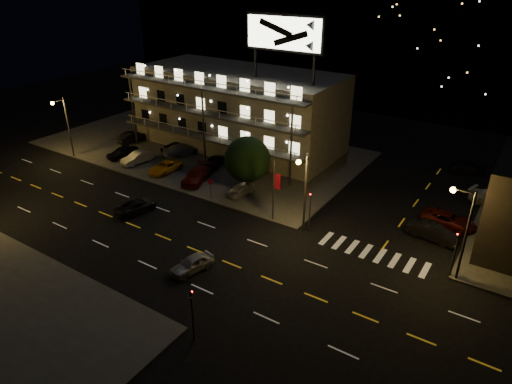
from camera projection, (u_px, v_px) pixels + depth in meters
The scene contains 29 objects.
ground at pixel (179, 243), 41.94m from camera, with size 140.00×140.00×0.00m, color black.
curb_nw at pixel (200, 148), 63.76m from camera, with size 44.00×24.00×0.15m, color #393937.
motel at pixel (239, 109), 62.34m from camera, with size 28.00×13.80×18.10m.
hill_backdrop at pixel (384, 29), 91.27m from camera, with size 120.00×25.00×24.00m.
streetlight_nw at pixel (65, 122), 58.43m from camera, with size 0.44×1.92×8.00m.
streetlight_nc at pixel (304, 186), 41.52m from camera, with size 0.44×1.92×8.00m.
streetlight_ne at pixel (463, 226), 35.11m from camera, with size 1.92×0.44×8.00m.
signal_nw at pixel (310, 208), 42.76m from camera, with size 0.20×0.27×4.60m.
signal_sw at pixel (192, 310), 30.02m from camera, with size 0.20×0.27×4.60m.
signal_ne at pixel (456, 250), 36.39m from camera, with size 0.27×0.20×4.60m.
banner_north at pixel (274, 190), 44.22m from camera, with size 0.83×0.16×6.40m.
stop_sign at pixel (210, 185), 49.08m from camera, with size 0.91×0.11×2.61m.
tree at pixel (247, 161), 49.26m from camera, with size 5.19×5.00×6.54m.
lot_car_0 at pixel (122, 152), 60.18m from camera, with size 1.69×4.20×1.43m, color black.
lot_car_1 at pixel (137, 158), 58.40m from camera, with size 1.52×4.37×1.44m, color #95959A.
lot_car_2 at pixel (165, 167), 55.90m from camera, with size 2.11×4.59×1.27m, color orange.
lot_car_3 at pixel (197, 175), 53.40m from camera, with size 2.15×5.28×1.53m, color #52120B.
lot_car_4 at pixel (240, 189), 50.36m from camera, with size 1.46×3.64×1.24m, color #95959A.
lot_car_5 at pixel (133, 137), 65.41m from camera, with size 1.58×4.54×1.50m, color black.
lot_car_6 at pixel (178, 147), 62.14m from camera, with size 2.13×4.62×1.28m, color black.
lot_car_7 at pixel (181, 150), 60.88m from camera, with size 2.03×4.99×1.45m, color #95959A.
lot_car_8 at pixel (215, 161), 57.48m from camera, with size 1.66×4.14×1.41m, color black.
lot_car_9 at pixel (262, 168), 55.70m from camera, with size 1.38×3.96×1.31m, color #52120B.
side_car_0 at pixel (433, 232), 42.25m from camera, with size 1.63×4.67×1.54m, color black.
side_car_1 at pixel (449, 220), 44.38m from camera, with size 2.36×5.12×1.42m, color #52120B.
side_car_2 at pixel (495, 200), 48.02m from camera, with size 2.15×5.28×1.53m, color #95959A.
side_car_3 at pixel (468, 167), 56.00m from camera, with size 1.73×4.29×1.46m, color black.
road_car_east at pixel (192, 264), 37.93m from camera, with size 1.57×3.91×1.33m, color #95959A.
road_car_west at pixel (136, 206), 47.14m from camera, with size 2.06×4.46×1.24m, color black.
Camera 1 is at (25.35, -25.78, 22.90)m, focal length 32.00 mm.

